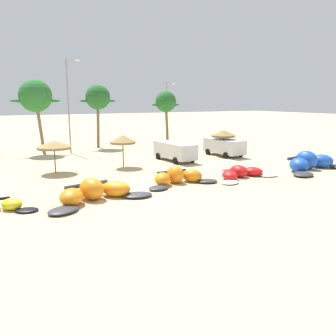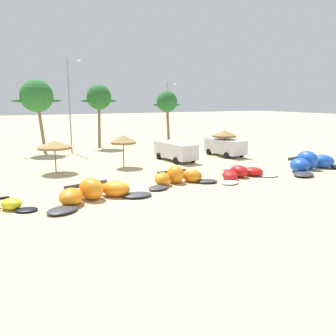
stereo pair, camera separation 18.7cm
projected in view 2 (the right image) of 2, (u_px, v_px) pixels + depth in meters
ground_plane at (129, 193)px, 23.47m from camera, size 260.00×260.00×0.00m
kite_left at (94, 192)px, 21.73m from camera, size 7.09×3.99×1.34m
kite_left_of_center at (177, 177)px, 26.06m from camera, size 6.00×2.80×1.30m
kite_center at (242, 173)px, 28.04m from camera, size 6.18×3.20×0.96m
kite_right_of_center at (311, 163)px, 31.10m from camera, size 8.00×4.17×1.66m
beach_umbrella_near_van at (54, 145)px, 29.67m from camera, size 2.94×2.94×2.74m
beach_umbrella_middle at (123, 139)px, 32.10m from camera, size 2.42×2.42×2.97m
beach_umbrella_near_palms at (224, 133)px, 38.63m from camera, size 2.71×2.71×2.85m
parked_van at (224, 146)px, 38.91m from camera, size 2.53×5.01×1.84m
parked_car_second at (175, 150)px, 35.80m from camera, size 2.42×5.44×1.84m
palm_left_of_gap at (37, 96)px, 39.69m from camera, size 5.48×3.65×8.35m
palm_center_left at (99, 98)px, 44.63m from camera, size 4.68×3.12×7.98m
palm_center_right at (167, 102)px, 46.79m from camera, size 4.14×2.76×7.24m
lamppost_west_center at (70, 102)px, 40.08m from camera, size 1.65×0.24×10.59m
lamppost_east_center at (168, 109)px, 51.74m from camera, size 1.54×0.24×8.53m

